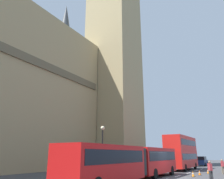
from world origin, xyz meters
TOP-DOWN VIEW (x-y plane):
  - ground_plane at (0.00, 0.00)m, footprint 160.00×160.00m
  - lane_centre_marking at (0.16, 0.00)m, footprint 34.40×0.16m
  - articulated_bus at (-4.38, 1.99)m, footprint 17.81×2.54m
  - double_decker_bus at (12.41, 2.00)m, footprint 10.14×2.54m
  - sedan_lead at (26.86, 1.85)m, footprint 4.40×1.86m
  - traffic_cone_west at (2.37, -1.60)m, footprint 0.36×0.36m
  - traffic_cone_middle at (4.70, -1.80)m, footprint 0.36×0.36m
  - traffic_cone_east at (7.34, -2.30)m, footprint 0.36×0.36m
  - street_lamp at (-2.65, 6.50)m, footprint 0.44×0.44m
  - pedestrian_near_cones at (-0.43, -3.75)m, footprint 0.46×0.43m
  - pedestrian_by_kerb at (7.59, -3.96)m, footprint 0.46×0.37m

SIDE VIEW (x-z plane):
  - ground_plane at x=0.00m, z-range 0.00..0.00m
  - lane_centre_marking at x=0.16m, z-range 0.00..0.01m
  - traffic_cone_west at x=2.37m, z-range -0.01..0.57m
  - traffic_cone_middle at x=4.70m, z-range -0.01..0.57m
  - traffic_cone_east at x=7.34m, z-range -0.01..0.57m
  - pedestrian_near_cones at x=-0.43m, z-range 0.07..1.76m
  - pedestrian_by_kerb at x=7.59m, z-range 0.07..1.76m
  - sedan_lead at x=26.86m, z-range -0.01..1.84m
  - articulated_bus at x=-4.38m, z-range 0.30..3.20m
  - double_decker_bus at x=12.41m, z-range 0.26..5.16m
  - street_lamp at x=-2.65m, z-range 0.42..5.69m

